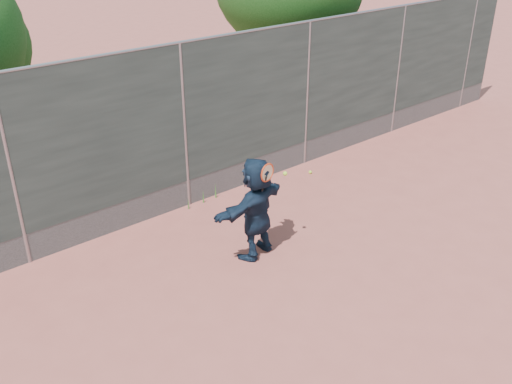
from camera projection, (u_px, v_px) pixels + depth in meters
ground at (324, 291)px, 8.27m from camera, size 80.00×80.00×0.00m
player at (256, 208)px, 8.80m from camera, size 1.61×0.81×1.66m
ball_ground at (310, 172)px, 11.87m from camera, size 0.07×0.07×0.07m
fence at (184, 124)px, 9.96m from camera, size 20.00×0.06×3.03m
swing_action at (269, 174)px, 8.44m from camera, size 0.62×0.16×0.51m
weed_clump at (205, 195)px, 10.70m from camera, size 0.68×0.07×0.30m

